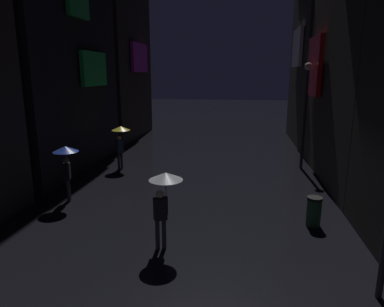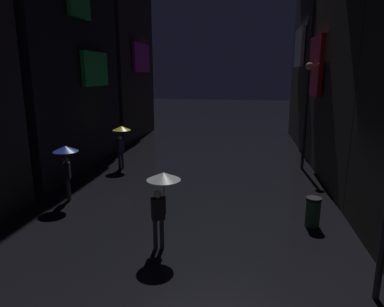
# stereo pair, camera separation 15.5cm
# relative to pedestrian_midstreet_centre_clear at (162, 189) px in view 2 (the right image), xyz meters

# --- Properties ---
(building_right_far) EXTENTS (4.25, 7.34, 17.52)m
(building_right_far) POSITION_rel_pedestrian_midstreet_centre_clear_xyz_m (7.46, 15.84, 7.10)
(building_right_far) COLOR #33302D
(building_right_far) RESTS_ON ground
(pedestrian_midstreet_centre_clear) EXTENTS (0.90, 0.90, 2.12)m
(pedestrian_midstreet_centre_clear) POSITION_rel_pedestrian_midstreet_centre_clear_xyz_m (0.00, 0.00, 0.00)
(pedestrian_midstreet_centre_clear) COLOR #2D2D38
(pedestrian_midstreet_centre_clear) RESTS_ON ground
(pedestrian_near_crossing_yellow) EXTENTS (0.90, 0.90, 2.12)m
(pedestrian_near_crossing_yellow) POSITION_rel_pedestrian_midstreet_centre_clear_xyz_m (-3.92, 7.51, 0.00)
(pedestrian_near_crossing_yellow) COLOR #2D2D38
(pedestrian_near_crossing_yellow) RESTS_ON ground
(pedestrian_foreground_left_blue) EXTENTS (0.90, 0.90, 2.12)m
(pedestrian_foreground_left_blue) POSITION_rel_pedestrian_midstreet_centre_clear_xyz_m (-4.25, 2.80, 0.00)
(pedestrian_foreground_left_blue) COLOR #2D2D38
(pedestrian_foreground_left_blue) RESTS_ON ground
(streetlamp_right_far) EXTENTS (0.36, 0.36, 5.14)m
(streetlamp_right_far) POSITION_rel_pedestrian_midstreet_centre_clear_xyz_m (4.97, 8.88, 1.58)
(streetlamp_right_far) COLOR #2D2D33
(streetlamp_right_far) RESTS_ON ground
(trash_bin) EXTENTS (0.46, 0.46, 0.93)m
(trash_bin) POSITION_rel_pedestrian_midstreet_centre_clear_xyz_m (4.27, 2.04, -1.20)
(trash_bin) COLOR #265933
(trash_bin) RESTS_ON ground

